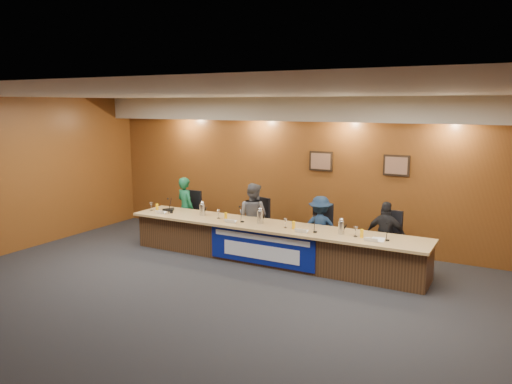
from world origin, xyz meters
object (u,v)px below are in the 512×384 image
Objects in this scene: banner at (261,248)px; speakerphone at (170,210)px; panelist_b at (253,216)px; carafe_mid at (260,217)px; office_chair_a at (188,217)px; office_chair_b at (255,226)px; panelist_a at (186,208)px; panelist_c at (320,228)px; carafe_left at (202,210)px; office_chair_c at (322,235)px; carafe_right at (341,228)px; office_chair_d at (387,243)px; panelist_d at (386,236)px; dais_body at (271,244)px.

banner is 6.88× the size of speakerphone.
panelist_b is 0.84m from carafe_mid.
office_chair_a is 0.72m from speakerphone.
panelist_b is 2.96× the size of office_chair_b.
office_chair_a is (0.00, 0.10, -0.23)m from panelist_a.
carafe_left is (-2.41, -0.58, 0.23)m from panelist_c.
speakerphone reaches higher than office_chair_b.
speakerphone is (-3.30, -0.56, 0.14)m from panelist_c.
office_chair_b is at bearing 162.83° from office_chair_c.
carafe_right reaches higher than banner.
office_chair_c is at bearing 15.82° from carafe_left.
carafe_mid is at bearing 119.75° from banner.
office_chair_d is at bearing 167.21° from panelist_c.
office_chair_c is (0.00, 0.10, -0.16)m from panelist_c.
carafe_right is (2.18, -0.65, 0.16)m from panelist_b.
panelist_d reaches higher than banner.
office_chair_c is (0.79, 0.70, 0.13)m from dais_body.
panelist_c reaches higher than office_chair_b.
carafe_right is at bearing -169.12° from panelist_a.
speakerphone is at bearing 21.99° from panelist_b.
panelist_a is (-2.49, 0.60, 0.36)m from dais_body.
banner is 2.34m from panelist_d.
speakerphone reaches higher than banner.
carafe_mid reaches higher than speakerphone.
dais_body is at bearing 177.74° from carafe_right.
panelist_d is at bearing 8.93° from carafe_left.
carafe_mid is at bearing -175.41° from panelist_a.
dais_body is at bearing -15.68° from office_chair_a.
banner is 1.57m from carafe_right.
office_chair_d is 2.01× the size of carafe_left.
panelist_c is at bearing -1.82° from office_chair_a.
office_chair_b is at bearing 37.50° from carafe_left.
office_chair_a is 1.00× the size of office_chair_c.
office_chair_b is (1.76, 0.00, 0.00)m from office_chair_a.
office_chair_a and office_chair_b have the same top height.
banner is 1.74m from carafe_left.
carafe_right is (1.45, 0.36, 0.49)m from banner.
banner is at bearing 130.40° from panelist_b.
carafe_left reaches higher than banner.
panelist_a is at bearing -173.31° from office_chair_d.
panelist_a reaches higher than office_chair_b.
panelist_d is 2.83m from office_chair_b.
carafe_left reaches higher than office_chair_b.
office_chair_b is at bearing 136.36° from dais_body.
dais_body is 0.57m from carafe_mid.
carafe_right is (-0.64, -0.65, 0.22)m from panelist_d.
panelist_a reaches higher than panelist_c.
panelist_d is at bearing 45.38° from carafe_right.
dais_body is 4.70× the size of panelist_c.
dais_body is at bearing -25.26° from office_chair_b.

